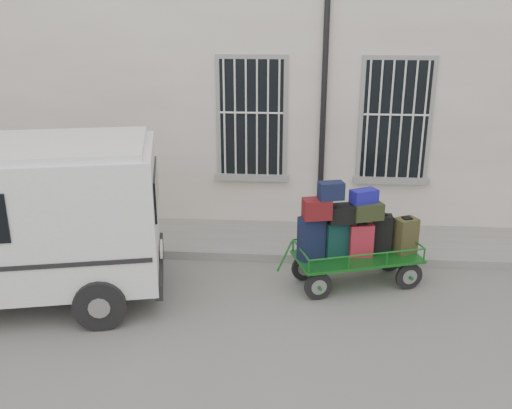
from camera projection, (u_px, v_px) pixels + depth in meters
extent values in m
plane|color=slate|center=(261.00, 300.00, 8.77)|extent=(80.00, 80.00, 0.00)
cube|color=beige|center=(279.00, 65.00, 12.96)|extent=(24.00, 5.00, 6.00)
cylinder|color=black|center=(324.00, 90.00, 10.52)|extent=(0.11, 0.11, 5.60)
cube|color=black|center=(252.00, 118.00, 10.86)|extent=(1.20, 0.08, 2.20)
cube|color=gray|center=(252.00, 177.00, 11.23)|extent=(1.45, 0.22, 0.12)
cube|color=black|center=(395.00, 120.00, 10.66)|extent=(1.20, 0.08, 2.20)
cube|color=gray|center=(391.00, 180.00, 11.03)|extent=(1.45, 0.22, 0.12)
cube|color=slate|center=(269.00, 240.00, 10.82)|extent=(24.00, 1.70, 0.15)
cylinder|color=black|center=(318.00, 286.00, 8.70)|extent=(0.44, 0.19, 0.45)
cylinder|color=gray|center=(318.00, 286.00, 8.70)|extent=(0.26, 0.15, 0.24)
cylinder|color=black|center=(305.00, 268.00, 9.33)|extent=(0.44, 0.19, 0.45)
cylinder|color=gray|center=(305.00, 268.00, 9.33)|extent=(0.26, 0.15, 0.24)
cylinder|color=black|center=(409.00, 276.00, 9.03)|extent=(0.44, 0.19, 0.45)
cylinder|color=gray|center=(409.00, 276.00, 9.03)|extent=(0.26, 0.15, 0.24)
cylinder|color=black|center=(390.00, 259.00, 9.65)|extent=(0.44, 0.19, 0.45)
cylinder|color=gray|center=(390.00, 259.00, 9.65)|extent=(0.26, 0.15, 0.24)
cube|color=#16641E|center=(357.00, 257.00, 9.09)|extent=(2.14, 1.44, 0.04)
cylinder|color=#16641E|center=(285.00, 256.00, 8.79)|extent=(0.26, 0.11, 0.50)
cube|color=#101A32|center=(311.00, 238.00, 8.86)|extent=(0.46, 0.40, 0.70)
cube|color=black|center=(312.00, 216.00, 8.75)|extent=(0.18, 0.16, 0.03)
cube|color=#0B2929|center=(337.00, 238.00, 9.00)|extent=(0.47, 0.37, 0.58)
cube|color=black|center=(338.00, 220.00, 8.89)|extent=(0.19, 0.15, 0.03)
cube|color=maroon|center=(361.00, 240.00, 8.99)|extent=(0.40, 0.24, 0.53)
cube|color=black|center=(362.00, 224.00, 8.90)|extent=(0.17, 0.13, 0.03)
cube|color=black|center=(381.00, 233.00, 9.14)|extent=(0.33, 0.22, 0.62)
cube|color=black|center=(383.00, 214.00, 9.03)|extent=(0.15, 0.14, 0.03)
cube|color=#39341C|center=(405.00, 235.00, 9.12)|extent=(0.42, 0.39, 0.57)
cube|color=black|center=(407.00, 218.00, 9.02)|extent=(0.17, 0.16, 0.03)
cube|color=#5B1214|center=(317.00, 209.00, 8.65)|extent=(0.47, 0.37, 0.31)
cube|color=black|center=(342.00, 214.00, 8.81)|extent=(0.49, 0.37, 0.28)
cube|color=black|center=(367.00, 211.00, 8.83)|extent=(0.53, 0.40, 0.26)
cube|color=#101A32|center=(331.00, 191.00, 8.55)|extent=(0.42, 0.31, 0.27)
cube|color=#20179F|center=(364.00, 196.00, 8.80)|extent=(0.47, 0.39, 0.20)
cube|color=black|center=(156.00, 188.00, 8.50)|extent=(0.38, 1.48, 0.59)
cube|color=black|center=(159.00, 264.00, 8.91)|extent=(0.56, 1.97, 0.24)
cube|color=white|center=(161.00, 249.00, 8.83)|extent=(0.13, 0.45, 0.13)
cylinder|color=black|center=(100.00, 304.00, 7.90)|extent=(0.77, 0.40, 0.73)
cylinder|color=black|center=(113.00, 247.00, 9.76)|extent=(0.77, 0.40, 0.73)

